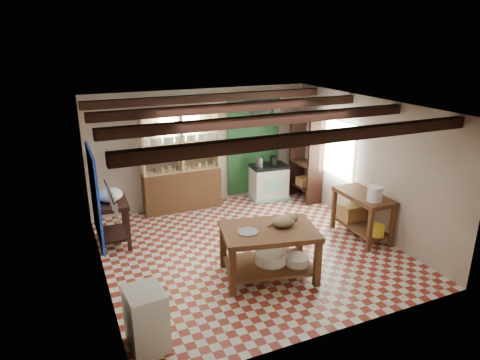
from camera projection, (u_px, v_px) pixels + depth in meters
name	position (u px, v px, depth m)	size (l,w,h in m)	color
floor	(249.00, 250.00, 7.75)	(5.00, 5.00, 0.02)	maroon
ceiling	(250.00, 106.00, 6.91)	(5.00, 5.00, 0.02)	#404144
wall_back	(202.00, 148.00, 9.49)	(5.00, 0.04, 2.60)	#BEAC99
wall_front	(337.00, 244.00, 5.16)	(5.00, 0.04, 2.60)	#BEAC99
wall_left	(98.00, 204.00, 6.38)	(0.04, 5.00, 2.60)	#BEAC99
wall_right	(366.00, 165.00, 8.28)	(0.04, 5.00, 2.60)	#BEAC99
ceiling_beams	(250.00, 113.00, 6.94)	(5.00, 3.80, 0.15)	black
blue_wall_patch	(95.00, 196.00, 7.23)	(0.04, 1.40, 1.60)	#1941BC
green_wall_patch	(254.00, 145.00, 9.96)	(1.30, 0.04, 2.30)	#1C4721
window_back	(180.00, 132.00, 9.16)	(0.90, 0.02, 0.80)	beige
window_right	(335.00, 148.00, 9.10)	(0.02, 1.30, 1.20)	beige
utensil_rail	(110.00, 200.00, 5.20)	(0.06, 0.90, 0.28)	black
pot_rack	(262.00, 108.00, 9.29)	(0.86, 0.12, 0.36)	black
shelving_unit	(181.00, 162.00, 9.18)	(1.70, 0.34, 2.20)	tan
tall_rack	(306.00, 158.00, 9.85)	(0.40, 0.86, 2.00)	black
work_table	(269.00, 253.00, 6.77)	(1.46, 0.98, 0.83)	brown
stove	(269.00, 182.00, 10.05)	(0.83, 0.56, 0.82)	white
prep_table	(112.00, 223.00, 7.82)	(0.58, 0.84, 0.85)	black
white_cabinet	(146.00, 319.00, 5.22)	(0.44, 0.53, 0.80)	white
right_counter	(362.00, 216.00, 8.11)	(0.61, 1.22, 0.87)	brown
cat	(284.00, 221.00, 6.70)	(0.37, 0.29, 0.17)	#988358
steel_tray	(248.00, 232.00, 6.52)	(0.32, 0.32, 0.02)	#919298
basin_large	(271.00, 257.00, 6.86)	(0.51, 0.51, 0.18)	white
basin_small	(297.00, 260.00, 6.81)	(0.38, 0.38, 0.13)	white
kettle_left	(259.00, 162.00, 9.81)	(0.19, 0.19, 0.21)	#919298
kettle_right	(273.00, 160.00, 9.91)	(0.16, 0.16, 0.20)	black
enamel_bowl	(110.00, 195.00, 7.65)	(0.47, 0.47, 0.23)	white
white_bucket	(375.00, 194.00, 7.60)	(0.27, 0.27, 0.27)	white
wicker_basket	(352.00, 212.00, 8.38)	(0.45, 0.36, 0.31)	#A77943
yellow_tub	(377.00, 230.00, 7.75)	(0.27, 0.27, 0.20)	yellow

